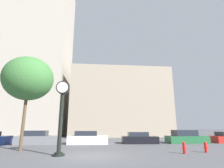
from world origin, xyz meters
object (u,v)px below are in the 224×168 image
(street_clock, at_px, (62,109))
(car_grey, at_px, (37,138))
(bare_tree, at_px, (28,79))
(fire_hydrant_far, at_px, (206,147))
(car_white, at_px, (88,138))
(car_green, at_px, (186,138))
(fire_hydrant_near, at_px, (184,148))
(car_black, at_px, (139,139))

(street_clock, xyz_separation_m, car_grey, (-3.79, 7.75, -2.36))
(street_clock, relative_size, car_grey, 1.18)
(car_grey, bearing_deg, bare_tree, -87.60)
(street_clock, distance_m, bare_tree, 5.15)
(car_grey, xyz_separation_m, bare_tree, (0.39, -5.05, 5.12))
(car_grey, xyz_separation_m, fire_hydrant_far, (14.03, -7.22, -0.21))
(car_white, distance_m, car_green, 10.98)
(fire_hydrant_far, bearing_deg, car_white, 141.12)
(car_green, height_order, fire_hydrant_near, car_green)
(car_black, distance_m, fire_hydrant_far, 7.76)
(car_grey, relative_size, fire_hydrant_near, 5.37)
(fire_hydrant_near, bearing_deg, street_clock, -179.16)
(street_clock, height_order, fire_hydrant_near, street_clock)
(car_green, xyz_separation_m, fire_hydrant_near, (-4.07, -7.44, -0.19))
(street_clock, xyz_separation_m, fire_hydrant_far, (10.24, 0.53, -2.57))
(car_black, bearing_deg, fire_hydrant_near, -77.79)
(car_white, xyz_separation_m, fire_hydrant_near, (6.90, -7.45, -0.17))
(car_black, height_order, car_green, car_green)
(car_green, bearing_deg, car_grey, 179.94)
(street_clock, relative_size, car_green, 1.13)
(car_grey, height_order, car_green, car_green)
(car_green, bearing_deg, fire_hydrant_near, -118.09)
(fire_hydrant_near, xyz_separation_m, bare_tree, (-11.81, 2.58, 5.31))
(car_black, relative_size, fire_hydrant_near, 4.98)
(bare_tree, bearing_deg, fire_hydrant_near, -12.33)
(car_grey, bearing_deg, street_clock, -65.96)
(fire_hydrant_far, bearing_deg, fire_hydrant_near, -167.41)
(car_green, height_order, bare_tree, bare_tree)
(car_black, relative_size, fire_hydrant_far, 5.29)
(car_white, xyz_separation_m, bare_tree, (-4.91, -4.87, 5.14))
(car_black, xyz_separation_m, fire_hydrant_near, (1.25, -7.53, -0.11))
(car_white, bearing_deg, car_green, 1.55)
(fire_hydrant_far, relative_size, bare_tree, 0.10)
(car_white, distance_m, fire_hydrant_near, 10.16)
(fire_hydrant_far, bearing_deg, bare_tree, 170.95)
(bare_tree, bearing_deg, fire_hydrant_far, -9.05)
(car_white, xyz_separation_m, fire_hydrant_far, (8.73, -7.04, -0.20))
(car_white, relative_size, fire_hydrant_near, 5.36)
(car_green, relative_size, fire_hydrant_far, 5.95)
(car_white, height_order, fire_hydrant_far, car_white)
(fire_hydrant_far, bearing_deg, street_clock, -177.03)
(car_grey, relative_size, fire_hydrant_far, 5.70)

